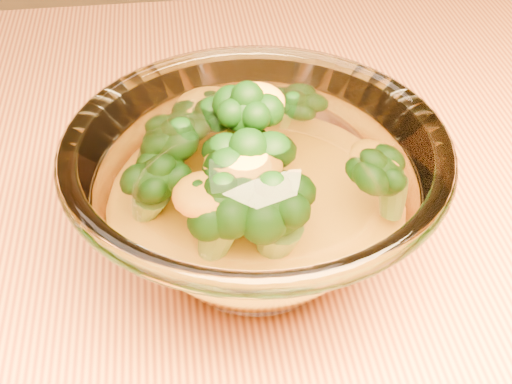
# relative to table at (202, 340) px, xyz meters

# --- Properties ---
(table) EXTENTS (1.20, 0.80, 0.75)m
(table) POSITION_rel_table_xyz_m (0.00, 0.00, 0.00)
(table) COLOR #D1853E
(table) RESTS_ON ground
(glass_bowl) EXTENTS (0.24, 0.24, 0.10)m
(glass_bowl) POSITION_rel_table_xyz_m (0.04, -0.01, 0.15)
(glass_bowl) COLOR white
(glass_bowl) RESTS_ON table
(cheese_sauce) EXTENTS (0.13, 0.13, 0.04)m
(cheese_sauce) POSITION_rel_table_xyz_m (0.04, -0.01, 0.13)
(cheese_sauce) COLOR orange
(cheese_sauce) RESTS_ON glass_bowl
(broccoli_heap) EXTENTS (0.16, 0.14, 0.08)m
(broccoli_heap) POSITION_rel_table_xyz_m (0.03, -0.01, 0.17)
(broccoli_heap) COLOR black
(broccoli_heap) RESTS_ON cheese_sauce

